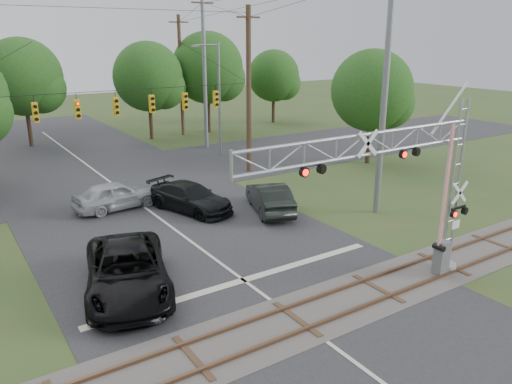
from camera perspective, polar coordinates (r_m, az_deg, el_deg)
ground at (r=16.69m, az=9.07°, el=-17.27°), size 160.00×160.00×0.00m
road_main at (r=24.03m, az=-7.14°, el=-5.89°), size 14.00×90.00×0.02m
road_cross at (r=36.50m, az=-16.97°, el=1.58°), size 90.00×12.00×0.02m
railroad_track at (r=17.94m, az=4.67°, el=-14.29°), size 90.00×3.20×0.17m
crossing_gantry at (r=18.86m, az=16.52°, el=1.32°), size 10.92×0.92×7.18m
traffic_signal_span at (r=31.94m, az=-14.22°, el=10.06°), size 19.34×0.36×11.50m
pickup_black at (r=19.80m, az=-14.51°, el=-8.74°), size 4.73×7.11×1.81m
car_dark at (r=28.33m, az=-7.51°, el=-0.62°), size 3.77×5.78×1.56m
sedan_silver at (r=29.46m, az=-15.72°, el=-0.36°), size 4.94×2.40×1.62m
suv_dark at (r=27.93m, az=1.56°, el=-0.63°), size 3.37×5.30×1.65m
streetlight at (r=40.86m, az=-4.45°, el=11.11°), size 2.41×0.25×9.05m
utility_poles at (r=35.12m, az=-12.62°, el=11.48°), size 25.58×27.64×13.09m
treeline at (r=45.15m, az=-18.77°, el=11.77°), size 50.82×29.65×10.06m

